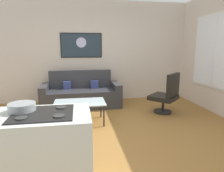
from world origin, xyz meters
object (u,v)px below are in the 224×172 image
armchair (167,94)px  mixing_bowl (22,108)px  couch (81,95)px  coffee_table (80,104)px  wall_painting (81,45)px

armchair → mixing_bowl: mixing_bowl is taller
armchair → couch: bearing=154.6°
couch → armchair: size_ratio=2.12×
coffee_table → wall_painting: (0.10, 1.76, 1.17)m
mixing_bowl → couch: bearing=78.0°
coffee_table → armchair: size_ratio=1.07×
armchair → coffee_table: bearing=-172.0°
coffee_table → armchair: armchair is taller
coffee_table → wall_painting: bearing=86.7°
coffee_table → armchair: 2.03m
couch → coffee_table: size_ratio=1.99×
mixing_bowl → wall_painting: size_ratio=0.24×
coffee_table → wall_painting: wall_painting is taller
armchair → mixing_bowl: size_ratio=3.47×
armchair → mixing_bowl: bearing=-140.8°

